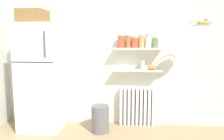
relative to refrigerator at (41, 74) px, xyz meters
The scene contains 15 objects.
back_wall 1.51m from the refrigerator, 15.50° to the left, with size 7.04×0.10×2.60m, color silver.
refrigerator is the anchor object (origin of this frame).
radiator 1.78m from the refrigerator, ahead, with size 0.62×0.12×0.68m.
wall_shelf_lower 1.67m from the refrigerator, ahead, with size 0.83×0.22×0.03m, color white.
wall_shelf_upper 1.72m from the refrigerator, ahead, with size 0.83×0.22×0.03m, color white.
storage_jar_0 1.49m from the refrigerator, ahead, with size 0.12×0.12×0.22m.
storage_jar_1 1.59m from the refrigerator, ahead, with size 0.09×0.09×0.22m.
storage_jar_2 1.70m from the refrigerator, ahead, with size 0.12×0.12×0.19m.
storage_jar_3 1.81m from the refrigerator, ahead, with size 0.10×0.10×0.21m.
storage_jar_4 1.92m from the refrigerator, ahead, with size 0.10×0.10×0.23m.
storage_jar_5 2.02m from the refrigerator, ahead, with size 0.10×0.10×0.18m.
vase 1.75m from the refrigerator, ahead, with size 0.09×0.09×0.16m, color #B2ADA8.
shelf_bowl 1.91m from the refrigerator, ahead, with size 0.16×0.16×0.07m, color orange.
trash_bin 1.27m from the refrigerator, ahead, with size 0.29×0.29×0.45m, color slate.
hanging_fruit_basket 2.71m from the refrigerator, ahead, with size 0.34×0.34×0.09m.
Camera 1 is at (0.17, -2.11, 1.58)m, focal length 36.94 mm.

